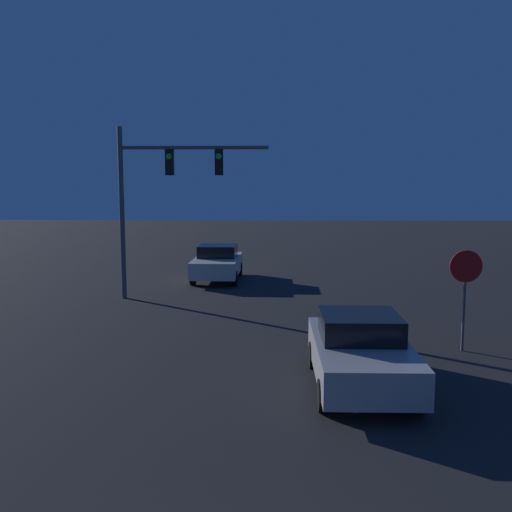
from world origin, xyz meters
The scene contains 4 objects.
car_near centered at (2.22, 7.75, 0.75)m, with size 1.93×3.99×1.50m.
car_far centered at (-1.84, 20.59, 0.75)m, with size 2.01×4.03×1.50m.
traffic_signal_mast centered at (-3.51, 16.67, 4.10)m, with size 5.31×0.30×6.11m.
stop_sign centered at (5.18, 10.35, 1.79)m, with size 0.79×0.07×2.53m.
Camera 1 is at (0.34, -3.52, 4.16)m, focal length 40.00 mm.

